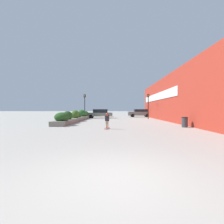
# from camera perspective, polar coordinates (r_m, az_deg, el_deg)

# --- Properties ---
(ground_plane) EXTENTS (300.00, 300.00, 0.00)m
(ground_plane) POSITION_cam_1_polar(r_m,az_deg,el_deg) (3.99, 0.56, -20.99)
(ground_plane) COLOR #ADA89E
(building_wall_right) EXTENTS (0.67, 36.28, 5.74)m
(building_wall_right) POSITION_cam_1_polar(r_m,az_deg,el_deg) (20.63, 20.11, 4.65)
(building_wall_right) COLOR #B23323
(building_wall_right) RESTS_ON ground_plane
(planter_box) EXTENTS (1.54, 15.45, 1.47)m
(planter_box) POSITION_cam_1_polar(r_m,az_deg,el_deg) (23.15, -11.52, -1.63)
(planter_box) COLOR slate
(planter_box) RESTS_ON ground_plane
(skateboard) EXTENTS (0.41, 0.75, 0.09)m
(skateboard) POSITION_cam_1_polar(r_m,az_deg,el_deg) (13.33, -1.61, -5.27)
(skateboard) COLOR maroon
(skateboard) RESTS_ON ground_plane
(skateboarder) EXTENTS (1.02, 0.38, 1.13)m
(skateboarder) POSITION_cam_1_polar(r_m,az_deg,el_deg) (13.27, -1.61, -2.25)
(skateboarder) COLOR tan
(skateboarder) RESTS_ON skateboard
(trash_bin) EXTENTS (0.51, 0.51, 0.85)m
(trash_bin) POSITION_cam_1_polar(r_m,az_deg,el_deg) (15.78, 22.64, -3.08)
(trash_bin) COLOR #38383D
(trash_bin) RESTS_ON ground_plane
(car_leftmost) EXTENTS (4.54, 1.92, 1.54)m
(car_leftmost) POSITION_cam_1_polar(r_m,az_deg,el_deg) (34.75, 9.03, -0.29)
(car_leftmost) COLOR slate
(car_leftmost) RESTS_ON ground_plane
(car_center_left) EXTENTS (4.75, 2.04, 1.52)m
(car_center_left) POSITION_cam_1_polar(r_m,az_deg,el_deg) (34.79, 25.52, -0.36)
(car_center_left) COLOR slate
(car_center_left) RESTS_ON ground_plane
(car_center_right) EXTENTS (4.47, 2.06, 1.53)m
(car_center_right) POSITION_cam_1_polar(r_m,az_deg,el_deg) (30.45, -4.00, -0.48)
(car_center_right) COLOR slate
(car_center_right) RESTS_ON ground_plane
(traffic_light_left) EXTENTS (0.28, 0.30, 3.81)m
(traffic_light_left) POSITION_cam_1_polar(r_m,az_deg,el_deg) (27.38, -8.91, 3.09)
(traffic_light_left) COLOR black
(traffic_light_left) RESTS_ON ground_plane
(traffic_light_right) EXTENTS (0.28, 0.30, 3.83)m
(traffic_light_right) POSITION_cam_1_polar(r_m,az_deg,el_deg) (27.32, 11.75, 3.11)
(traffic_light_right) COLOR black
(traffic_light_right) RESTS_ON ground_plane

